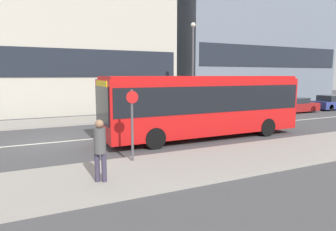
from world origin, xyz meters
The scene contains 13 objects.
ground_plane centered at (0.00, 0.00, 0.00)m, with size 120.00×120.00×0.00m, color #444447.
sidewalk_near centered at (0.00, -6.25, 0.07)m, with size 44.00×3.50×0.13m.
sidewalk_far centered at (0.00, 6.25, 0.07)m, with size 44.00×3.50×0.13m.
lane_centerline centered at (0.00, 0.00, 0.00)m, with size 41.80×0.16×0.01m.
apartment_block_left_tower centered at (2.91, 12.35, 7.58)m, with size 17.65×5.79×15.18m.
apartment_block_right_tower centered at (23.63, 12.83, 9.45)m, with size 19.81×6.75×18.92m.
city_bus centered at (7.24, -2.13, 1.83)m, with size 10.47×2.65×3.18m.
parked_car_0 centered at (14.88, 3.53, 0.65)m, with size 4.32×1.73×1.38m.
parked_car_1 centered at (19.89, 3.35, 0.61)m, with size 4.53×1.83×1.28m.
parked_car_2 centered at (25.07, 3.44, 0.64)m, with size 4.01×1.78×1.36m.
pedestrian_near_stop centered at (0.85, -6.68, 1.18)m, with size 0.34×0.34×1.83m.
bus_stop_sign centered at (2.40, -5.04, 1.65)m, with size 0.44×0.12×2.59m.
street_lamp centered at (10.76, 4.95, 4.41)m, with size 0.36×0.36×7.03m.
Camera 1 is at (-1.05, -15.12, 3.22)m, focal length 32.00 mm.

